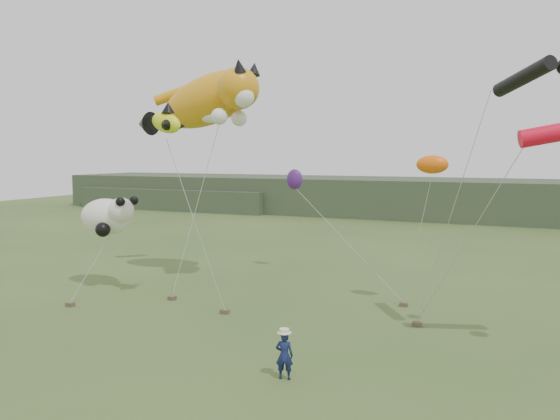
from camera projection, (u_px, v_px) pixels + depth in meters
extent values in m
plane|color=#385123|center=(232.00, 359.00, 17.64)|extent=(120.00, 120.00, 0.00)
cube|color=#2D3D28|center=(434.00, 198.00, 58.42)|extent=(90.00, 12.00, 4.00)
cube|color=#2D3D28|center=(183.00, 198.00, 67.78)|extent=(25.00, 8.00, 2.50)
imported|color=#131D49|center=(284.00, 355.00, 15.97)|extent=(0.59, 0.46, 1.43)
cube|color=brown|center=(172.00, 298.00, 24.81)|extent=(0.33, 0.26, 0.17)
cube|color=brown|center=(225.00, 312.00, 22.65)|extent=(0.33, 0.26, 0.17)
cube|color=brown|center=(417.00, 324.00, 20.99)|extent=(0.33, 0.26, 0.17)
cube|color=brown|center=(70.00, 304.00, 23.74)|extent=(0.33, 0.26, 0.17)
cube|color=brown|center=(404.00, 304.00, 23.75)|extent=(0.33, 0.26, 0.17)
ellipsoid|color=orange|center=(210.00, 100.00, 28.29)|extent=(6.17, 3.02, 4.13)
sphere|color=orange|center=(238.00, 88.00, 26.31)|extent=(2.05, 2.05, 2.05)
cone|color=black|center=(239.00, 66.00, 25.56)|extent=(0.64, 0.78, 0.77)
cone|color=black|center=(254.00, 69.00, 26.51)|extent=(0.64, 0.74, 0.73)
sphere|color=white|center=(244.00, 97.00, 25.87)|extent=(1.02, 1.02, 1.02)
ellipsoid|color=white|center=(211.00, 117.00, 27.98)|extent=(2.00, 1.00, 0.63)
sphere|color=white|center=(219.00, 116.00, 26.10)|extent=(0.80, 0.80, 0.80)
sphere|color=white|center=(239.00, 118.00, 27.46)|extent=(0.80, 0.80, 0.80)
cylinder|color=orange|center=(173.00, 95.00, 30.26)|extent=(2.12, 1.55, 1.23)
ellipsoid|color=#E1F119|center=(166.00, 123.00, 23.16)|extent=(1.85, 0.99, 1.20)
cone|color=black|center=(145.00, 124.00, 24.02)|extent=(0.97, 1.16, 1.03)
cone|color=black|center=(168.00, 108.00, 23.05)|extent=(0.57, 0.57, 0.46)
cone|color=black|center=(165.00, 125.00, 22.51)|extent=(0.61, 0.64, 0.46)
cone|color=black|center=(181.00, 126.00, 23.55)|extent=(0.61, 0.64, 0.46)
cylinder|color=black|center=(523.00, 77.00, 18.09)|extent=(2.01, 2.48, 1.04)
ellipsoid|color=white|center=(106.00, 217.00, 27.14)|extent=(2.75, 1.83, 1.83)
sphere|color=white|center=(121.00, 210.00, 26.34)|extent=(1.22, 1.22, 1.22)
sphere|color=black|center=(120.00, 202.00, 25.80)|extent=(0.45, 0.45, 0.45)
sphere|color=black|center=(134.00, 200.00, 26.54)|extent=(0.45, 0.45, 0.45)
sphere|color=black|center=(103.00, 230.00, 26.25)|extent=(0.71, 0.71, 0.71)
sphere|color=black|center=(98.00, 223.00, 27.79)|extent=(0.71, 0.71, 0.71)
ellipsoid|color=#F6610C|center=(432.00, 164.00, 22.81)|extent=(1.33, 0.77, 0.77)
ellipsoid|color=#491B73|center=(295.00, 179.00, 30.55)|extent=(0.93, 0.62, 1.14)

